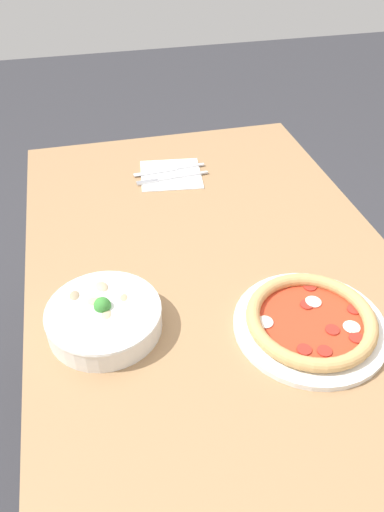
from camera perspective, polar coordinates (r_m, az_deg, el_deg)
The scene contains 7 objects.
ground_plane at distance 1.68m, azimuth 1.90°, elevation -21.31°, with size 8.00×8.00×0.00m, color #333338.
dining_table at distance 1.16m, azimuth 2.58°, elevation -5.29°, with size 1.28×0.80×0.76m.
pizza at distance 0.96m, azimuth 13.40°, elevation -7.31°, with size 0.29×0.29×0.04m.
bowl at distance 0.94m, azimuth -10.02°, elevation -6.79°, with size 0.21×0.21×0.07m.
napkin at distance 1.39m, azimuth -2.42°, elevation 9.29°, with size 0.18×0.18×0.00m.
fork at distance 1.37m, azimuth -2.13°, elevation 8.95°, with size 0.02×0.20×0.00m.
knife at distance 1.41m, azimuth -2.25°, elevation 9.88°, with size 0.03×0.20×0.01m.
Camera 1 is at (-0.78, 0.24, 1.46)m, focal length 35.00 mm.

